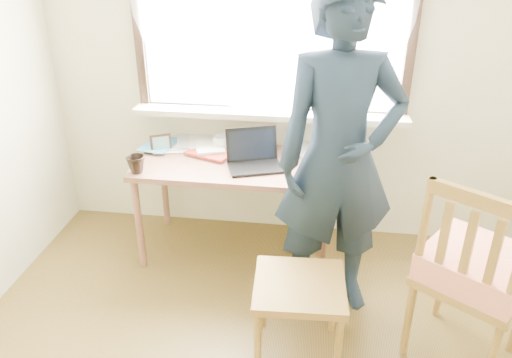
# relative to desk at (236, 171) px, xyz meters

# --- Properties ---
(room_shell) EXTENTS (3.52, 4.02, 2.61)m
(room_shell) POSITION_rel_desk_xyz_m (0.36, -1.43, 1.02)
(room_shell) COLOR beige
(room_shell) RESTS_ON ground
(desk) EXTENTS (1.28, 0.64, 0.69)m
(desk) POSITION_rel_desk_xyz_m (0.00, 0.00, 0.00)
(desk) COLOR brown
(desk) RESTS_ON ground
(laptop) EXTENTS (0.40, 0.36, 0.23)m
(laptop) POSITION_rel_desk_xyz_m (0.12, -0.03, 0.12)
(laptop) COLOR black
(laptop) RESTS_ON desk
(mug_white) EXTENTS (0.16, 0.16, 0.10)m
(mug_white) POSITION_rel_desk_xyz_m (-0.13, 0.18, 0.12)
(mug_white) COLOR white
(mug_white) RESTS_ON desk
(mug_dark) EXTENTS (0.12, 0.12, 0.11)m
(mug_dark) POSITION_rel_desk_xyz_m (-0.58, -0.24, 0.13)
(mug_dark) COLOR black
(mug_dark) RESTS_ON desk
(mouse) EXTENTS (0.10, 0.07, 0.04)m
(mouse) POSITION_rel_desk_xyz_m (0.47, -0.10, 0.09)
(mouse) COLOR black
(mouse) RESTS_ON desk
(desk_clutter) EXTENTS (0.78, 0.55, 0.04)m
(desk_clutter) POSITION_rel_desk_xyz_m (-0.37, 0.21, 0.09)
(desk_clutter) COLOR #A2291E
(desk_clutter) RESTS_ON desk
(book_a) EXTENTS (0.27, 0.31, 0.03)m
(book_a) POSITION_rel_desk_xyz_m (-0.46, 0.24, 0.08)
(book_a) COLOR white
(book_a) RESTS_ON desk
(book_b) EXTENTS (0.27, 0.31, 0.02)m
(book_b) POSITION_rel_desk_xyz_m (0.37, 0.26, 0.08)
(book_b) COLOR white
(book_b) RESTS_ON desk
(picture_frame) EXTENTS (0.13, 0.08, 0.11)m
(picture_frame) POSITION_rel_desk_xyz_m (-0.53, 0.10, 0.13)
(picture_frame) COLOR black
(picture_frame) RESTS_ON desk
(work_chair) EXTENTS (0.48, 0.46, 0.46)m
(work_chair) POSITION_rel_desk_xyz_m (0.48, -0.91, -0.22)
(work_chair) COLOR olive
(work_chair) RESTS_ON ground
(side_chair) EXTENTS (0.67, 0.66, 1.05)m
(side_chair) POSITION_rel_desk_xyz_m (1.33, -0.80, -0.06)
(side_chair) COLOR olive
(side_chair) RESTS_ON ground
(person) EXTENTS (0.78, 0.60, 1.89)m
(person) POSITION_rel_desk_xyz_m (0.65, -0.44, 0.33)
(person) COLOR #14202F
(person) RESTS_ON ground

